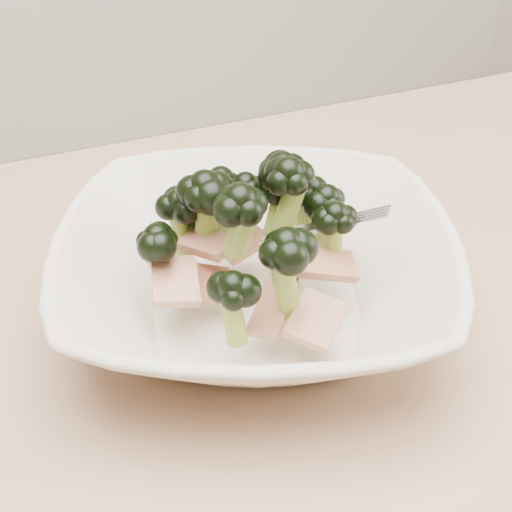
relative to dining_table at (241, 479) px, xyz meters
name	(u,v)px	position (x,y,z in m)	size (l,w,h in m)	color
dining_table	(241,479)	(0.00, 0.00, 0.00)	(1.20, 0.80, 0.75)	tan
broccoli_dish	(255,265)	(0.04, 0.07, 0.14)	(0.38, 0.38, 0.13)	beige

